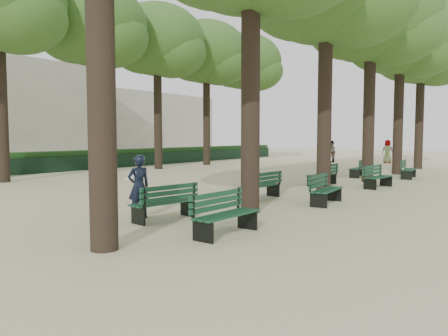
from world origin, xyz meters
The scene contains 22 objects.
ground centered at (0.00, 0.00, 0.00)m, with size 120.00×120.00×0.00m, color beige.
tree_central_3 centered at (1.50, 13.00, 7.65)m, with size 6.00×6.00×9.95m.
tree_central_4 centered at (1.50, 18.00, 7.65)m, with size 6.00×6.00×9.95m.
tree_central_5 centered at (1.50, 23.00, 7.65)m, with size 6.00×6.00×9.95m.
tree_far_2 centered at (-12.00, 8.00, 8.14)m, with size 6.00×6.00×10.45m.
tree_far_3 centered at (-12.00, 13.00, 8.14)m, with size 6.00×6.00×10.45m.
tree_far_4 centered at (-12.00, 18.00, 8.14)m, with size 6.00×6.00×10.45m.
tree_far_5 centered at (-12.00, 23.00, 8.14)m, with size 6.00×6.00×10.45m.
bench_left_0 centered at (0.37, 0.75, 0.27)m, with size 0.81×1.86×0.92m.
bench_left_1 centered at (0.37, 5.39, 0.27)m, with size 0.67×1.83×0.92m.
bench_left_2 centered at (0.37, 10.48, 0.27)m, with size 0.75×1.85×0.92m.
bench_left_3 centered at (0.37, 15.16, 0.27)m, with size 0.63×1.82×0.92m.
bench_right_0 centered at (2.63, 0.33, 0.27)m, with size 0.61×1.81×0.92m.
bench_right_1 centered at (2.63, 5.64, 0.27)m, with size 0.76×1.85×0.92m.
bench_right_2 centered at (2.63, 10.91, 0.27)m, with size 0.77×1.85×0.92m.
bench_right_3 centered at (2.63, 15.84, 0.27)m, with size 0.77×1.85×0.92m.
man_with_map centered at (-0.34, 0.57, 0.82)m, with size 0.69×0.73×1.65m.
pedestrian_a centered at (-5.70, 26.10, 0.88)m, with size 0.85×0.35×1.75m, color #262628.
pedestrian_d centered at (-1.83, 27.93, 0.91)m, with size 0.89×0.37×1.83m, color #262628.
fence centered at (-15.00, 11.00, 0.45)m, with size 0.08×42.00×0.90m, color black.
hedge centered at (-15.70, 11.00, 0.60)m, with size 1.20×42.00×1.20m, color #163F15.
building_far centered at (-33.00, 30.00, 3.50)m, with size 12.00×16.00×7.00m, color #B7B2A3.
Camera 1 is at (8.05, -7.14, 2.13)m, focal length 35.00 mm.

